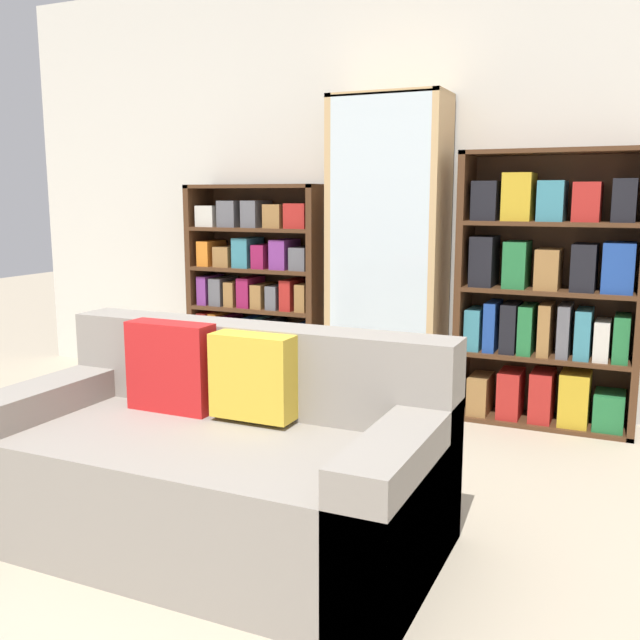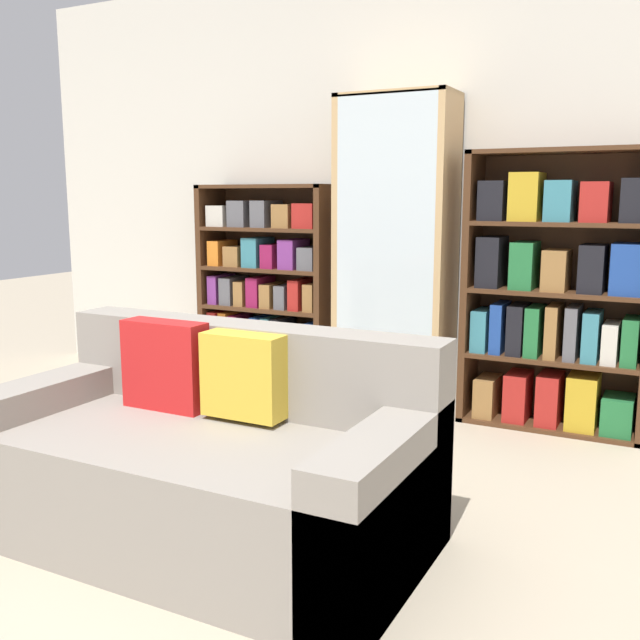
% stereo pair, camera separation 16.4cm
% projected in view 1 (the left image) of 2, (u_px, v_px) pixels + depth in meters
% --- Properties ---
extents(ground_plane, '(16.00, 16.00, 0.00)m').
position_uv_depth(ground_plane, '(138.00, 636.00, 2.11)').
color(ground_plane, tan).
extents(wall_back, '(6.03, 0.06, 2.70)m').
position_uv_depth(wall_back, '(420.00, 186.00, 4.39)').
color(wall_back, silver).
rests_on(wall_back, ground).
extents(couch, '(1.67, 0.87, 0.79)m').
position_uv_depth(couch, '(217.00, 466.00, 2.68)').
color(couch, gray).
rests_on(couch, ground).
extents(bookshelf_left, '(0.94, 0.32, 1.36)m').
position_uv_depth(bookshelf_left, '(258.00, 293.00, 4.75)').
color(bookshelf_left, '#4C2D19').
rests_on(bookshelf_left, ground).
extents(display_cabinet, '(0.68, 0.36, 1.88)m').
position_uv_depth(display_cabinet, '(388.00, 255.00, 4.31)').
color(display_cabinet, tan).
rests_on(display_cabinet, ground).
extents(bookshelf_right, '(0.99, 0.32, 1.54)m').
position_uv_depth(bookshelf_right, '(548.00, 298.00, 3.98)').
color(bookshelf_right, '#4C2D19').
rests_on(bookshelf_right, ground).
extents(wine_bottle, '(0.08, 0.08, 0.40)m').
position_uv_depth(wine_bottle, '(412.00, 411.00, 3.78)').
color(wine_bottle, '#143819').
rests_on(wine_bottle, ground).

